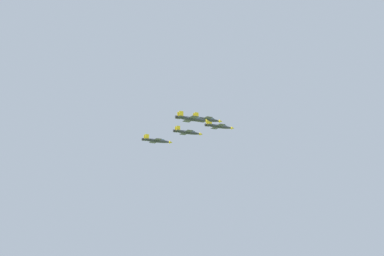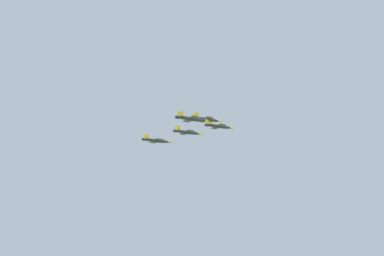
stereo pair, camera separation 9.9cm
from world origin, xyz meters
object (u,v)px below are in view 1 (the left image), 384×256
object	(u,v)px
jet_lead	(219,126)
jet_right_outer	(192,119)
jet_right_wingman	(206,119)
jet_left_wingman	(188,132)
jet_left_outer	(157,141)

from	to	relation	value
jet_lead	jet_right_outer	distance (m)	32.45
jet_right_wingman	jet_right_outer	distance (m)	16.55
jet_right_outer	jet_left_wingman	bearing A→B (deg)	67.73
jet_lead	jet_right_outer	bearing A→B (deg)	-139.67
jet_right_outer	jet_left_outer	bearing A→B (deg)	89.14
jet_lead	jet_left_outer	bearing A→B (deg)	139.60
jet_right_wingman	jet_right_outer	bearing A→B (deg)	-139.38
jet_lead	jet_left_outer	xyz separation A→B (m)	(29.73, -12.12, -5.13)
jet_left_wingman	jet_right_outer	distance (m)	33.62
jet_lead	jet_right_wingman	size ratio (longest dim) A/B	1.01
jet_left_wingman	jet_right_outer	xyz separation A→B (m)	(1.89, 33.45, -2.79)
jet_lead	jet_left_outer	distance (m)	32.52
jet_left_outer	jet_right_outer	distance (m)	41.60
jet_lead	jet_right_outer	world-z (taller)	jet_lead
jet_left_wingman	jet_right_outer	size ratio (longest dim) A/B	0.98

